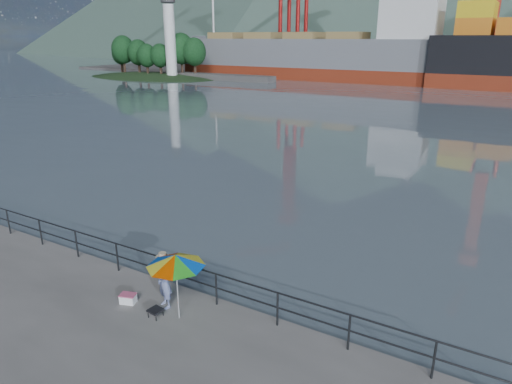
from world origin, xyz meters
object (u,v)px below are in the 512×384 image
bulk_carrier (323,55)px  cooler_bag (128,299)px  fisherman (164,282)px  beach_umbrella (176,260)px

bulk_carrier → cooler_bag: bearing=-71.6°
fisherman → cooler_bag: 1.33m
fisherman → bulk_carrier: bulk_carrier is taller
beach_umbrella → bulk_carrier: 78.40m
beach_umbrella → cooler_bag: beach_umbrella is taller
fisherman → bulk_carrier: 77.94m
beach_umbrella → bulk_carrier: size_ratio=0.04×
cooler_bag → fisherman: bearing=3.0°
fisherman → beach_umbrella: bearing=1.5°
fisherman → beach_umbrella: size_ratio=0.80×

